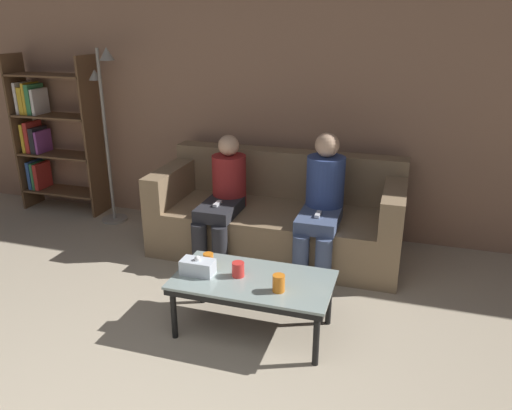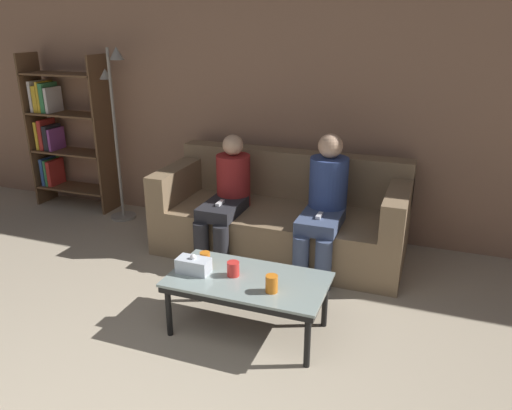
{
  "view_description": "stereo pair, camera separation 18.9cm",
  "coord_description": "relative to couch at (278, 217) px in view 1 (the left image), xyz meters",
  "views": [
    {
      "loc": [
        1.05,
        -1.05,
        1.97
      ],
      "look_at": [
        0.0,
        2.31,
        0.67
      ],
      "focal_mm": 35.0,
      "sensor_mm": 36.0,
      "label": 1
    },
    {
      "loc": [
        1.23,
        -0.99,
        1.97
      ],
      "look_at": [
        0.0,
        2.31,
        0.67
      ],
      "focal_mm": 35.0,
      "sensor_mm": 36.0,
      "label": 2
    }
  ],
  "objects": [
    {
      "name": "wall_back",
      "position": [
        0.0,
        0.54,
        0.99
      ],
      "size": [
        12.0,
        0.06,
        2.6
      ],
      "color": "#9E755B",
      "rests_on": "ground_plane"
    },
    {
      "name": "couch",
      "position": [
        0.0,
        0.0,
        0.0
      ],
      "size": [
        2.16,
        0.94,
        0.85
      ],
      "color": "#897051",
      "rests_on": "ground_plane"
    },
    {
      "name": "seated_person_mid_left",
      "position": [
        0.43,
        -0.23,
        0.28
      ],
      "size": [
        0.32,
        0.7,
        1.13
      ],
      "color": "#47567A",
      "rests_on": "ground_plane"
    },
    {
      "name": "cup_near_left",
      "position": [
        -0.17,
        -1.23,
        0.13
      ],
      "size": [
        0.07,
        0.07,
        0.09
      ],
      "color": "orange",
      "rests_on": "coffee_table"
    },
    {
      "name": "bookshelf",
      "position": [
        -2.64,
        0.31,
        0.53
      ],
      "size": [
        0.92,
        0.32,
        1.66
      ],
      "color": "brown",
      "rests_on": "ground_plane"
    },
    {
      "name": "cup_near_right",
      "position": [
        0.07,
        -1.3,
        0.13
      ],
      "size": [
        0.08,
        0.08,
        0.1
      ],
      "color": "red",
      "rests_on": "coffee_table"
    },
    {
      "name": "cup_far_center",
      "position": [
        0.37,
        -1.41,
        0.14
      ],
      "size": [
        0.08,
        0.08,
        0.11
      ],
      "color": "orange",
      "rests_on": "coffee_table"
    },
    {
      "name": "seated_person_left_end",
      "position": [
        -0.43,
        -0.25,
        0.24
      ],
      "size": [
        0.31,
        0.71,
        1.06
      ],
      "color": "#28282D",
      "rests_on": "ground_plane"
    },
    {
      "name": "coffee_table",
      "position": [
        0.17,
        -1.3,
        0.04
      ],
      "size": [
        1.04,
        0.56,
        0.39
      ],
      "color": "#8C9E99",
      "rests_on": "ground_plane"
    },
    {
      "name": "standing_lamp",
      "position": [
        -1.8,
        0.17,
        0.76
      ],
      "size": [
        0.31,
        0.26,
        1.74
      ],
      "color": "gray",
      "rests_on": "ground_plane"
    },
    {
      "name": "tissue_box",
      "position": [
        -0.2,
        -1.35,
        0.13
      ],
      "size": [
        0.22,
        0.12,
        0.13
      ],
      "color": "silver",
      "rests_on": "coffee_table"
    }
  ]
}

